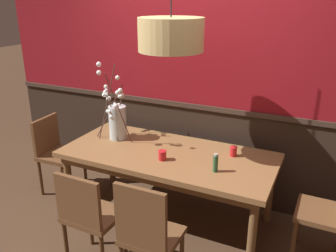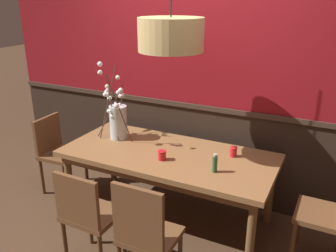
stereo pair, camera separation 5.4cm
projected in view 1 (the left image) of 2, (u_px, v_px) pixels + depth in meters
name	position (u px, v px, depth m)	size (l,w,h in m)	color
ground_plane	(168.00, 218.00, 3.66)	(24.00, 24.00, 0.00)	#4C3321
back_wall	(195.00, 77.00, 3.74)	(4.77, 0.14, 2.71)	#2D2119
dining_table	(168.00, 160.00, 3.43)	(2.03, 0.94, 0.73)	olive
chair_near_side_right	(147.00, 232.00, 2.60)	(0.42, 0.39, 0.94)	brown
chair_head_east_end	(333.00, 208.00, 2.87)	(0.41, 0.42, 0.96)	brown
chair_far_side_right	(224.00, 145.00, 4.13)	(0.47, 0.41, 0.91)	brown
chair_near_side_left	(89.00, 214.00, 2.83)	(0.43, 0.39, 0.89)	brown
chair_head_west_end	(56.00, 150.00, 4.03)	(0.43, 0.44, 0.87)	brown
chair_far_side_left	(179.00, 138.00, 4.36)	(0.45, 0.46, 0.88)	brown
vase_with_blossoms	(117.00, 120.00, 3.69)	(0.47, 0.46, 0.78)	silver
candle_holder_nearer_center	(233.00, 151.00, 3.32)	(0.07, 0.07, 0.09)	red
candle_holder_nearer_edge	(162.00, 155.00, 3.24)	(0.08, 0.08, 0.09)	red
condiment_bottle	(215.00, 163.00, 3.02)	(0.04, 0.04, 0.17)	#2D5633
pendant_lamp	(171.00, 35.00, 2.98)	(0.56, 0.56, 1.00)	tan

